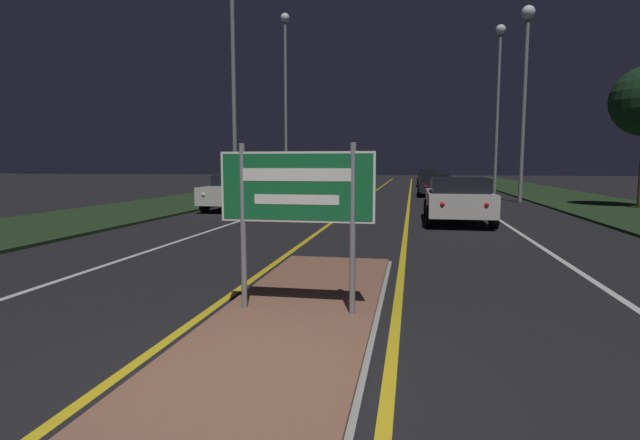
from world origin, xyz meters
TOP-DOWN VIEW (x-y plane):
  - ground_plane at (0.00, 0.00)m, footprint 160.00×160.00m
  - median_island at (0.00, 1.99)m, footprint 1.97×7.10m
  - verge_left at (-9.50, 20.00)m, footprint 5.00×100.00m
  - verge_right at (9.50, 20.00)m, footprint 5.00×100.00m
  - centre_line_yellow_left at (-1.18, 25.00)m, footprint 0.12×70.00m
  - centre_line_yellow_right at (1.18, 25.00)m, footprint 0.12×70.00m
  - lane_line_white_left at (-4.20, 25.00)m, footprint 0.12×70.00m
  - lane_line_white_right at (4.20, 25.00)m, footprint 0.12×70.00m
  - edge_line_white_left at (-7.20, 25.00)m, footprint 0.10×70.00m
  - edge_line_white_right at (7.20, 25.00)m, footprint 0.10×70.00m
  - highway_sign at (0.00, 1.99)m, footprint 1.85×0.07m
  - streetlight_left_near at (-6.34, 17.23)m, footprint 0.55×0.55m
  - streetlight_left_far at (-6.40, 26.43)m, footprint 0.55×0.55m
  - streetlight_right_near at (6.47, 21.80)m, footprint 0.63×0.63m
  - streetlight_right_far at (6.48, 29.69)m, footprint 0.61×0.61m
  - car_receding_0 at (2.75, 12.43)m, footprint 2.03×4.15m
  - car_receding_1 at (2.56, 25.89)m, footprint 1.87×4.11m
  - car_receding_2 at (2.62, 38.77)m, footprint 1.84×4.84m
  - car_approaching_0 at (-5.64, 15.72)m, footprint 2.03×4.39m

SIDE VIEW (x-z plane):
  - ground_plane at x=0.00m, z-range 0.00..0.00m
  - centre_line_yellow_left at x=-1.18m, z-range 0.00..0.01m
  - centre_line_yellow_right at x=1.18m, z-range 0.00..0.01m
  - lane_line_white_left at x=-4.20m, z-range 0.00..0.01m
  - lane_line_white_right at x=4.20m, z-range 0.00..0.01m
  - edge_line_white_left at x=-7.20m, z-range 0.00..0.01m
  - edge_line_white_right at x=7.20m, z-range 0.00..0.01m
  - verge_left at x=-9.50m, z-range 0.00..0.08m
  - verge_right at x=9.50m, z-range 0.00..0.08m
  - median_island at x=0.00m, z-range -0.01..0.09m
  - car_receding_1 at x=2.56m, z-range 0.04..1.34m
  - car_approaching_0 at x=-5.64m, z-range 0.04..1.46m
  - car_receding_2 at x=2.62m, z-range 0.04..1.47m
  - car_receding_0 at x=2.75m, z-range 0.05..1.48m
  - highway_sign at x=0.00m, z-range 0.49..2.50m
  - streetlight_right_near at x=6.47m, z-range 1.87..11.07m
  - streetlight_left_near at x=-6.34m, z-range 1.51..11.78m
  - streetlight_left_far at x=-6.40m, z-range 1.56..12.40m
  - streetlight_right_far at x=6.48m, z-range 1.88..12.30m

